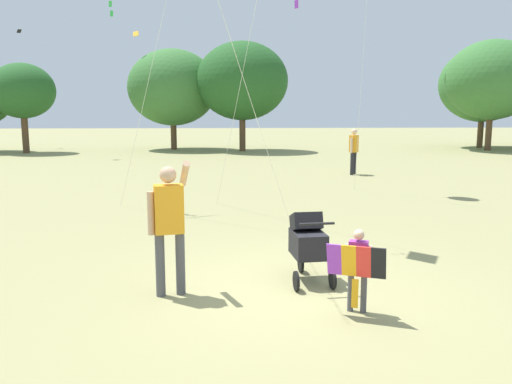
{
  "coord_description": "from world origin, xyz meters",
  "views": [
    {
      "loc": [
        -0.86,
        -6.9,
        2.5
      ],
      "look_at": [
        -0.48,
        0.57,
        1.3
      ],
      "focal_mm": 36.7,
      "sensor_mm": 36.0,
      "label": 1
    }
  ],
  "objects": [
    {
      "name": "ground_plane",
      "position": [
        0.0,
        0.0,
        0.0
      ],
      "size": [
        120.0,
        120.0,
        0.0
      ],
      "primitive_type": "plane",
      "color": "#938E5B"
    },
    {
      "name": "person_couple_left",
      "position": [
        3.83,
        12.65,
        1.02
      ],
      "size": [
        0.41,
        0.47,
        1.74
      ],
      "color": "#232328",
      "rests_on": "ground"
    },
    {
      "name": "child_with_butterfly_kite",
      "position": [
        0.69,
        -0.82,
        0.63
      ],
      "size": [
        0.7,
        0.47,
        1.05
      ],
      "color": "#4C4C51",
      "rests_on": "ground"
    },
    {
      "name": "treeline_distant",
      "position": [
        5.99,
        24.57,
        3.83
      ],
      "size": [
        40.28,
        7.34,
        6.46
      ],
      "color": "brown",
      "rests_on": "ground"
    },
    {
      "name": "stroller",
      "position": [
        0.26,
        0.41,
        0.61
      ],
      "size": [
        0.59,
        1.11,
        1.03
      ],
      "color": "black",
      "rests_on": "ground"
    },
    {
      "name": "person_adult_flyer",
      "position": [
        -1.67,
        -0.07,
        1.06
      ],
      "size": [
        0.58,
        0.61,
        1.83
      ],
      "color": "#4C4C51",
      "rests_on": "ground"
    }
  ]
}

